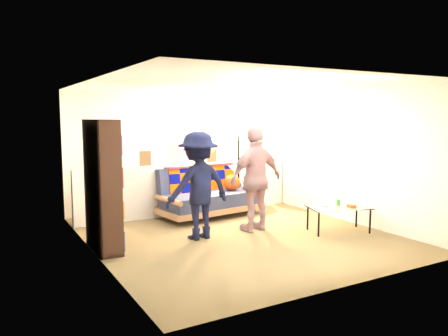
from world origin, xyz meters
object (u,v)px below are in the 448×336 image
at_px(person_left, 198,186).
at_px(bookshelf, 103,190).
at_px(person_right, 256,179).
at_px(floor_lamp, 238,153).
at_px(futon_sofa, 210,195).
at_px(coffee_table, 339,208).

bearing_deg(person_left, bookshelf, -11.08).
height_order(bookshelf, person_right, bookshelf).
bearing_deg(bookshelf, floor_lamp, 24.15).
xyz_separation_m(floor_lamp, person_left, (-1.66, -1.53, -0.33)).
distance_m(bookshelf, person_right, 2.51).
distance_m(futon_sofa, floor_lamp, 1.10).
xyz_separation_m(coffee_table, person_right, (-1.17, 0.75, 0.48)).
xyz_separation_m(bookshelf, floor_lamp, (3.11, 1.40, 0.30)).
relative_size(coffee_table, floor_lamp, 0.68).
bearing_deg(person_right, coffee_table, 140.36).
bearing_deg(floor_lamp, futon_sofa, -165.73).
relative_size(futon_sofa, coffee_table, 1.86).
xyz_separation_m(person_left, person_right, (1.05, -0.05, 0.04)).
xyz_separation_m(bookshelf, person_right, (2.50, -0.18, 0.00)).
bearing_deg(person_left, coffee_table, 154.31).
bearing_deg(person_right, futon_sofa, -90.64).
distance_m(futon_sofa, person_right, 1.47).
bearing_deg(bookshelf, futon_sofa, 27.08).
bearing_deg(coffee_table, person_left, 160.25).
xyz_separation_m(futon_sofa, bookshelf, (-2.35, -1.20, 0.47)).
bearing_deg(person_right, person_left, -9.48).
relative_size(futon_sofa, bookshelf, 1.12).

